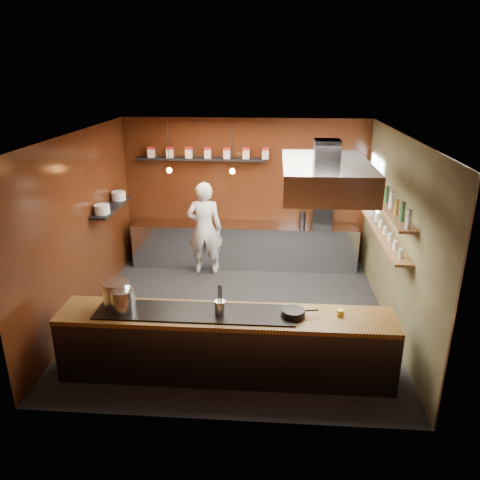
# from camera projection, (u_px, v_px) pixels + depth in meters

# --- Properties ---
(floor) EXTENTS (5.00, 5.00, 0.00)m
(floor) POSITION_uv_depth(u_px,v_px,m) (236.00, 315.00, 7.88)
(floor) COLOR black
(floor) RESTS_ON ground
(back_wall) EXTENTS (5.00, 0.00, 5.00)m
(back_wall) POSITION_uv_depth(u_px,v_px,m) (246.00, 192.00, 9.70)
(back_wall) COLOR #341509
(back_wall) RESTS_ON ground
(left_wall) EXTENTS (0.00, 5.00, 5.00)m
(left_wall) POSITION_uv_depth(u_px,v_px,m) (81.00, 228.00, 7.53)
(left_wall) COLOR #341509
(left_wall) RESTS_ON ground
(right_wall) EXTENTS (0.00, 5.00, 5.00)m
(right_wall) POSITION_uv_depth(u_px,v_px,m) (397.00, 235.00, 7.19)
(right_wall) COLOR #4A452A
(right_wall) RESTS_ON ground
(ceiling) EXTENTS (5.00, 5.00, 0.00)m
(ceiling) POSITION_uv_depth(u_px,v_px,m) (235.00, 135.00, 6.84)
(ceiling) COLOR silver
(ceiling) RESTS_ON back_wall
(window_pane) EXTENTS (0.00, 1.00, 1.00)m
(window_pane) POSITION_uv_depth(u_px,v_px,m) (375.00, 184.00, 8.64)
(window_pane) COLOR white
(window_pane) RESTS_ON right_wall
(prep_counter) EXTENTS (4.60, 0.65, 0.90)m
(prep_counter) POSITION_uv_depth(u_px,v_px,m) (244.00, 245.00, 9.76)
(prep_counter) COLOR silver
(prep_counter) RESTS_ON floor
(pass_counter) EXTENTS (4.40, 0.72, 0.94)m
(pass_counter) POSITION_uv_depth(u_px,v_px,m) (226.00, 344.00, 6.22)
(pass_counter) COLOR #38383D
(pass_counter) RESTS_ON floor
(tin_shelf) EXTENTS (2.60, 0.26, 0.04)m
(tin_shelf) POSITION_uv_depth(u_px,v_px,m) (201.00, 159.00, 9.39)
(tin_shelf) COLOR black
(tin_shelf) RESTS_ON back_wall
(plate_shelf) EXTENTS (0.30, 1.40, 0.04)m
(plate_shelf) POSITION_uv_depth(u_px,v_px,m) (111.00, 208.00, 8.44)
(plate_shelf) COLOR black
(plate_shelf) RESTS_ON left_wall
(bottle_shelf_upper) EXTENTS (0.26, 2.80, 0.04)m
(bottle_shelf_upper) POSITION_uv_depth(u_px,v_px,m) (385.00, 203.00, 7.34)
(bottle_shelf_upper) COLOR brown
(bottle_shelf_upper) RESTS_ON right_wall
(bottle_shelf_lower) EXTENTS (0.26, 2.80, 0.04)m
(bottle_shelf_lower) POSITION_uv_depth(u_px,v_px,m) (382.00, 232.00, 7.50)
(bottle_shelf_lower) COLOR brown
(bottle_shelf_lower) RESTS_ON right_wall
(extractor_hood) EXTENTS (1.20, 2.00, 0.72)m
(extractor_hood) POSITION_uv_depth(u_px,v_px,m) (325.00, 175.00, 6.55)
(extractor_hood) COLOR #38383D
(extractor_hood) RESTS_ON ceiling
(pendant_left) EXTENTS (0.10, 0.10, 0.95)m
(pendant_left) POSITION_uv_depth(u_px,v_px,m) (169.00, 168.00, 8.82)
(pendant_left) COLOR black
(pendant_left) RESTS_ON ceiling
(pendant_right) EXTENTS (0.10, 0.10, 0.95)m
(pendant_right) POSITION_uv_depth(u_px,v_px,m) (232.00, 168.00, 8.74)
(pendant_right) COLOR black
(pendant_right) RESTS_ON ceiling
(storage_tins) EXTENTS (2.43, 0.13, 0.22)m
(storage_tins) POSITION_uv_depth(u_px,v_px,m) (208.00, 153.00, 9.33)
(storage_tins) COLOR beige
(storage_tins) RESTS_ON tin_shelf
(plate_stacks) EXTENTS (0.26, 1.16, 0.16)m
(plate_stacks) POSITION_uv_depth(u_px,v_px,m) (111.00, 202.00, 8.41)
(plate_stacks) COLOR silver
(plate_stacks) RESTS_ON plate_shelf
(bottles) EXTENTS (0.06, 2.66, 0.24)m
(bottles) POSITION_uv_depth(u_px,v_px,m) (386.00, 195.00, 7.29)
(bottles) COLOR silver
(bottles) RESTS_ON bottle_shelf_upper
(wine_glasses) EXTENTS (0.07, 2.37, 0.13)m
(wine_glasses) POSITION_uv_depth(u_px,v_px,m) (383.00, 227.00, 7.47)
(wine_glasses) COLOR silver
(wine_glasses) RESTS_ON bottle_shelf_lower
(stockpot_large) EXTENTS (0.40, 0.40, 0.35)m
(stockpot_large) POSITION_uv_depth(u_px,v_px,m) (117.00, 294.00, 6.18)
(stockpot_large) COLOR silver
(stockpot_large) RESTS_ON pass_counter
(stockpot_small) EXTENTS (0.34, 0.34, 0.29)m
(stockpot_small) POSITION_uv_depth(u_px,v_px,m) (123.00, 300.00, 6.07)
(stockpot_small) COLOR silver
(stockpot_small) RESTS_ON pass_counter
(utensil_crock) EXTENTS (0.18, 0.18, 0.18)m
(utensil_crock) POSITION_uv_depth(u_px,v_px,m) (220.00, 307.00, 6.00)
(utensil_crock) COLOR silver
(utensil_crock) RESTS_ON pass_counter
(frying_pan) EXTENTS (0.48, 0.32, 0.08)m
(frying_pan) POSITION_uv_depth(u_px,v_px,m) (293.00, 313.00, 5.98)
(frying_pan) COLOR black
(frying_pan) RESTS_ON pass_counter
(butter_jar) EXTENTS (0.10, 0.10, 0.08)m
(butter_jar) POSITION_uv_depth(u_px,v_px,m) (340.00, 313.00, 6.01)
(butter_jar) COLOR gold
(butter_jar) RESTS_ON pass_counter
(espresso_machine) EXTENTS (0.44, 0.42, 0.40)m
(espresso_machine) POSITION_uv_depth(u_px,v_px,m) (323.00, 216.00, 9.47)
(espresso_machine) COLOR black
(espresso_machine) RESTS_ON prep_counter
(chef) EXTENTS (0.71, 0.48, 1.88)m
(chef) POSITION_uv_depth(u_px,v_px,m) (205.00, 229.00, 9.23)
(chef) COLOR white
(chef) RESTS_ON floor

